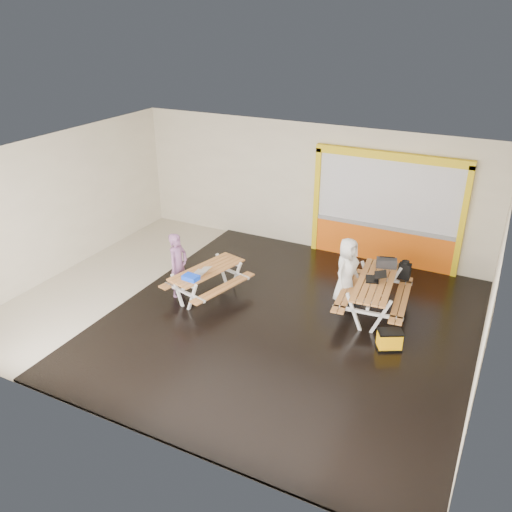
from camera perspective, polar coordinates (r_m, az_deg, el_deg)
The scene contains 14 objects.
room at distance 11.02m, azimuth -2.10°, elevation 1.74°, with size 10.02×8.02×3.52m.
deck at distance 11.35m, azimuth 3.63°, elevation -7.42°, with size 7.50×7.98×0.05m, color black.
kiosk at distance 13.87m, azimuth 13.93°, elevation 4.70°, with size 3.88×0.16×3.00m.
picnic_table_left at distance 12.13m, azimuth -5.32°, elevation -2.15°, with size 1.70×2.14×0.75m.
picnic_table_right at distance 11.69m, azimuth 12.80°, elevation -3.47°, with size 1.64×2.25×0.85m.
person_left at distance 12.19m, azimuth -8.46°, elevation -1.08°, with size 0.58×0.38×1.60m, color #794C75.
person_right at distance 11.83m, azimuth 9.85°, elevation -1.56°, with size 0.75×0.49×1.53m, color white.
laptop_left at distance 11.83m, azimuth -5.98°, elevation -1.71°, with size 0.39×0.36×0.16m.
laptop_right at distance 11.60m, azimuth 12.85°, elevation -2.30°, with size 0.51×0.48×0.18m.
blue_pouch at distance 11.61m, azimuth -7.11°, elevation -2.34°, with size 0.35×0.24×0.10m, color blue.
toolbox at distance 12.21m, azimuth 14.02°, elevation -0.74°, with size 0.49×0.34×0.26m.
backpack at distance 12.37m, azimuth 15.88°, elevation -1.47°, with size 0.26×0.17×0.44m.
dark_case at distance 12.11m, azimuth 10.21°, elevation -4.93°, with size 0.45×0.34×0.17m, color black.
fluke_bag at distance 10.77m, azimuth 14.32°, elevation -8.87°, with size 0.56×0.50×0.41m.
Camera 1 is at (4.90, -8.83, 6.16)m, focal length 36.74 mm.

